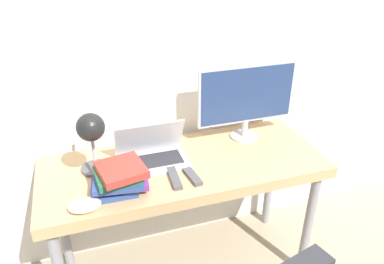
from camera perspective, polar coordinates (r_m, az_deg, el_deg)
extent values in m
cube|color=silver|center=(1.95, -4.46, 14.66)|extent=(8.00, 0.05, 2.60)
cube|color=tan|center=(1.88, -1.26, -5.39)|extent=(1.40, 0.55, 0.06)
cylinder|color=gray|center=(2.20, 17.29, -13.37)|extent=(0.05, 0.05, 0.69)
cylinder|color=gray|center=(2.24, -19.22, -12.91)|extent=(0.05, 0.05, 0.69)
cylinder|color=gray|center=(2.48, 11.79, -7.20)|extent=(0.05, 0.05, 0.69)
cube|color=silver|center=(1.86, -5.96, -4.61)|extent=(0.34, 0.21, 0.02)
cube|color=#2D2D33|center=(1.85, -5.97, -4.35)|extent=(0.29, 0.13, 0.00)
cube|color=silver|center=(1.85, -6.54, -0.90)|extent=(0.34, 0.10, 0.19)
cube|color=silver|center=(1.85, -6.52, -0.95)|extent=(0.30, 0.08, 0.17)
cylinder|color=#B7B7BC|center=(2.10, 7.92, -0.61)|extent=(0.15, 0.15, 0.01)
cylinder|color=#B7B7BC|center=(2.07, 8.02, 0.71)|extent=(0.04, 0.04, 0.10)
cube|color=#B7B7BC|center=(1.99, 8.34, 5.76)|extent=(0.54, 0.02, 0.32)
cube|color=navy|center=(1.98, 8.49, 5.63)|extent=(0.52, 0.00, 0.29)
cylinder|color=#4C4C51|center=(1.86, -14.40, -5.36)|extent=(0.14, 0.14, 0.02)
cylinder|color=#99999E|center=(1.73, -14.79, -2.44)|extent=(0.02, 0.15, 0.29)
sphere|color=black|center=(1.60, -15.20, 0.71)|extent=(0.12, 0.12, 0.12)
cube|color=#334C8C|center=(1.69, -11.40, -8.51)|extent=(0.17, 0.15, 0.03)
cube|color=#753384|center=(1.68, -10.91, -7.75)|extent=(0.26, 0.15, 0.03)
cube|color=#334C8C|center=(1.65, -11.15, -7.52)|extent=(0.23, 0.17, 0.02)
cube|color=#286B47|center=(1.64, -11.23, -6.41)|extent=(0.20, 0.18, 0.03)
cube|color=#B2382D|center=(1.61, -10.71, -5.66)|extent=(0.22, 0.22, 0.03)
cube|color=#4C4C51|center=(1.74, -0.03, -6.85)|extent=(0.06, 0.14, 0.02)
cube|color=#4C4C51|center=(1.74, -2.70, -7.03)|extent=(0.05, 0.17, 0.02)
ellipsoid|color=white|center=(1.63, -16.05, -10.66)|extent=(0.14, 0.10, 0.04)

